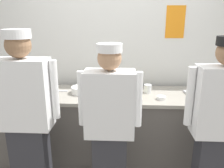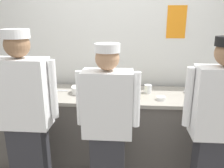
# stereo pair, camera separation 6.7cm
# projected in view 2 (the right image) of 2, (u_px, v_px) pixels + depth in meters

# --- Properties ---
(wall_back) EXTENTS (4.76, 0.11, 2.67)m
(wall_back) POSITION_uv_depth(u_px,v_px,m) (120.00, 54.00, 3.08)
(wall_back) COLOR silver
(wall_back) RESTS_ON ground
(prep_counter) EXTENTS (3.03, 0.71, 0.92)m
(prep_counter) POSITION_uv_depth(u_px,v_px,m) (118.00, 128.00, 2.87)
(prep_counter) COLOR #56514C
(prep_counter) RESTS_ON ground
(chef_near_left) EXTENTS (0.62, 0.24, 1.72)m
(chef_near_left) POSITION_uv_depth(u_px,v_px,m) (25.00, 116.00, 2.13)
(chef_near_left) COLOR #2D2D33
(chef_near_left) RESTS_ON ground
(chef_center) EXTENTS (0.59, 0.24, 1.61)m
(chef_center) POSITION_uv_depth(u_px,v_px,m) (108.00, 125.00, 2.09)
(chef_center) COLOR #2D2D33
(chef_center) RESTS_ON ground
(chef_far_right) EXTENTS (0.60, 0.24, 1.67)m
(chef_far_right) POSITION_uv_depth(u_px,v_px,m) (218.00, 126.00, 1.99)
(chef_far_right) COLOR #2D2D33
(chef_far_right) RESTS_ON ground
(plate_stack_front) EXTENTS (0.24, 0.24, 0.08)m
(plate_stack_front) POSITION_uv_depth(u_px,v_px,m) (81.00, 90.00, 2.76)
(plate_stack_front) COLOR white
(plate_stack_front) RESTS_ON prep_counter
(mixing_bowl_steel) EXTENTS (0.31, 0.31, 0.12)m
(mixing_bowl_steel) POSITION_uv_depth(u_px,v_px,m) (112.00, 90.00, 2.70)
(mixing_bowl_steel) COLOR #B7BABF
(mixing_bowl_steel) RESTS_ON prep_counter
(sheet_tray) EXTENTS (0.49, 0.38, 0.02)m
(sheet_tray) POSITION_uv_depth(u_px,v_px,m) (208.00, 96.00, 2.64)
(sheet_tray) COLOR #B7BABF
(sheet_tray) RESTS_ON prep_counter
(squeeze_bottle_primary) EXTENTS (0.06, 0.06, 0.20)m
(squeeze_bottle_primary) POSITION_uv_depth(u_px,v_px,m) (138.00, 88.00, 2.63)
(squeeze_bottle_primary) COLOR #E5E066
(squeeze_bottle_primary) RESTS_ON prep_counter
(ramekin_yellow_sauce) EXTENTS (0.10, 0.10, 0.04)m
(ramekin_yellow_sauce) POSITION_uv_depth(u_px,v_px,m) (161.00, 98.00, 2.53)
(ramekin_yellow_sauce) COLOR white
(ramekin_yellow_sauce) RESTS_ON prep_counter
(ramekin_red_sauce) EXTENTS (0.09, 0.09, 0.04)m
(ramekin_red_sauce) POSITION_uv_depth(u_px,v_px,m) (36.00, 86.00, 2.98)
(ramekin_red_sauce) COLOR white
(ramekin_red_sauce) RESTS_ON prep_counter
(ramekin_orange_sauce) EXTENTS (0.10, 0.10, 0.04)m
(ramekin_orange_sauce) POSITION_uv_depth(u_px,v_px,m) (26.00, 93.00, 2.70)
(ramekin_orange_sauce) COLOR white
(ramekin_orange_sauce) RESTS_ON prep_counter
(deli_cup) EXTENTS (0.09, 0.09, 0.10)m
(deli_cup) POSITION_uv_depth(u_px,v_px,m) (148.00, 89.00, 2.76)
(deli_cup) COLOR white
(deli_cup) RESTS_ON prep_counter
(chefs_knife) EXTENTS (0.28, 0.03, 0.02)m
(chefs_knife) POSITION_uv_depth(u_px,v_px,m) (56.00, 90.00, 2.85)
(chefs_knife) COLOR #B7BABF
(chefs_knife) RESTS_ON prep_counter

